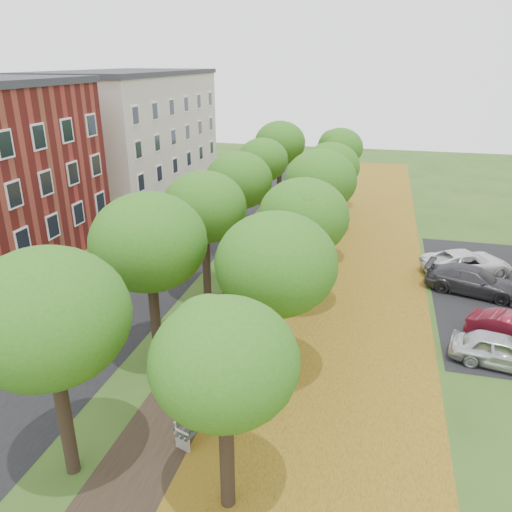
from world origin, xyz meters
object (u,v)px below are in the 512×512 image
Objects in this scene: bench at (198,420)px; car_grey at (473,281)px; car_silver at (502,351)px; car_white at (467,263)px.

bench is 16.76m from car_grey.
car_grey is (-0.13, 6.78, 0.03)m from car_silver.
car_white reaches higher than car_silver.
bench is 0.41× the size of car_white.
car_white is (10.15, 15.83, 0.21)m from bench.
car_white is at bearing 11.60° from car_silver.
car_silver is 0.78× the size of car_white.
car_silver is at bearing -39.47° from bench.
car_silver is 9.27m from car_white.
car_grey is 2.49m from car_white.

